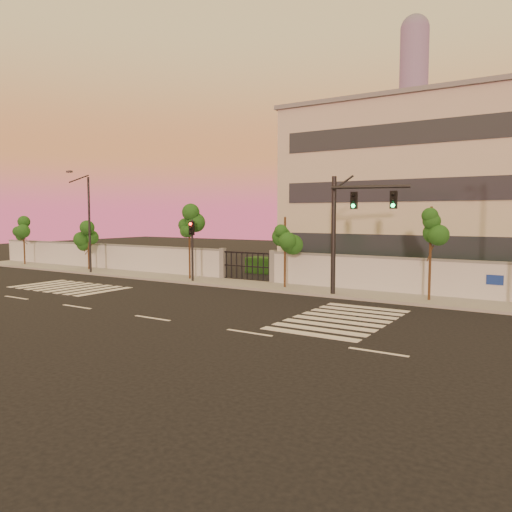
% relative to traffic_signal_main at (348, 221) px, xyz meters
% --- Properties ---
extents(ground, '(120.00, 120.00, 0.00)m').
position_rel_traffic_signal_main_xyz_m(ground, '(-5.05, -9.56, -4.13)').
color(ground, black).
rests_on(ground, ground).
extents(sidewalk, '(60.00, 3.00, 0.15)m').
position_rel_traffic_signal_main_xyz_m(sidewalk, '(-5.05, 0.94, -4.05)').
color(sidewalk, gray).
rests_on(sidewalk, ground).
extents(perimeter_wall, '(60.00, 0.36, 2.20)m').
position_rel_traffic_signal_main_xyz_m(perimeter_wall, '(-4.94, 2.44, -3.06)').
color(perimeter_wall, silver).
rests_on(perimeter_wall, ground).
extents(hedge_row, '(41.00, 4.25, 1.80)m').
position_rel_traffic_signal_main_xyz_m(hedge_row, '(-3.88, 5.17, -3.31)').
color(hedge_row, '#163810').
rests_on(hedge_row, ground).
extents(institutional_building, '(24.40, 12.40, 12.25)m').
position_rel_traffic_signal_main_xyz_m(institutional_building, '(3.95, 12.42, 2.03)').
color(institutional_building, beige).
rests_on(institutional_building, ground).
extents(distant_skyscraper, '(16.00, 16.00, 118.00)m').
position_rel_traffic_signal_main_xyz_m(distant_skyscraper, '(-70.05, 270.44, 57.85)').
color(distant_skyscraper, slate).
rests_on(distant_skyscraper, ground).
extents(road_markings, '(57.00, 7.62, 0.02)m').
position_rel_traffic_signal_main_xyz_m(road_markings, '(-6.63, -5.81, -4.12)').
color(road_markings, silver).
rests_on(road_markings, ground).
extents(street_tree_a, '(1.61, 1.28, 4.28)m').
position_rel_traffic_signal_main_xyz_m(street_tree_a, '(-30.43, 0.90, -0.97)').
color(street_tree_a, '#382314').
rests_on(street_tree_a, ground).
extents(street_tree_b, '(1.47, 1.17, 3.72)m').
position_rel_traffic_signal_main_xyz_m(street_tree_b, '(-22.20, 1.10, -1.39)').
color(street_tree_b, '#382314').
rests_on(street_tree_b, ground).
extents(street_tree_c, '(1.61, 1.28, 5.15)m').
position_rel_traffic_signal_main_xyz_m(street_tree_c, '(-11.67, 0.91, -0.34)').
color(street_tree_c, '#382314').
rests_on(street_tree_c, ground).
extents(street_tree_d, '(1.59, 1.26, 4.34)m').
position_rel_traffic_signal_main_xyz_m(street_tree_d, '(-4.27, 0.85, -0.93)').
color(street_tree_d, '#382314').
rests_on(street_tree_d, ground).
extents(street_tree_e, '(1.60, 1.27, 4.88)m').
position_rel_traffic_signal_main_xyz_m(street_tree_e, '(4.14, 0.80, -0.54)').
color(street_tree_e, '#382314').
rests_on(street_tree_e, ground).
extents(traffic_signal_main, '(4.09, 1.13, 6.53)m').
position_rel_traffic_signal_main_xyz_m(traffic_signal_main, '(0.00, 0.00, 0.00)').
color(traffic_signal_main, black).
rests_on(traffic_signal_main, ground).
extents(traffic_signal_secondary, '(0.32, 0.33, 4.15)m').
position_rel_traffic_signal_main_xyz_m(traffic_signal_secondary, '(-10.76, 0.04, -1.50)').
color(traffic_signal_secondary, black).
rests_on(traffic_signal_secondary, ground).
extents(streetlight_west, '(0.45, 1.83, 7.62)m').
position_rel_traffic_signal_main_xyz_m(streetlight_west, '(-20.51, -0.32, -0.01)').
color(streetlight_west, black).
rests_on(streetlight_west, ground).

